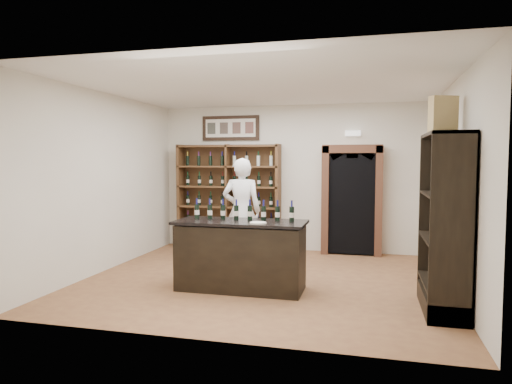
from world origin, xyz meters
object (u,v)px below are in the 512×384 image
at_px(tasting_counter, 241,256).
at_px(shopkeeper, 242,211).
at_px(counter_bottle_0, 197,211).
at_px(side_cabinet, 447,251).
at_px(wine_crate, 443,115).
at_px(wine_shelf, 229,197).

xyz_separation_m(tasting_counter, shopkeeper, (-0.45, 1.64, 0.46)).
height_order(counter_bottle_0, side_cabinet, side_cabinet).
distance_m(counter_bottle_0, side_cabinet, 3.49).
distance_m(tasting_counter, wine_crate, 3.32).
relative_size(wine_shelf, counter_bottle_0, 7.33).
distance_m(tasting_counter, shopkeeper, 1.77).
xyz_separation_m(tasting_counter, wine_crate, (2.69, 0.05, 1.95)).
bearing_deg(tasting_counter, wine_crate, 1.12).
distance_m(counter_bottle_0, shopkeeper, 1.55).
bearing_deg(side_cabinet, shopkeeper, 148.54).
xyz_separation_m(shopkeeper, wine_crate, (3.14, -1.59, 1.49)).
relative_size(side_cabinet, wine_crate, 4.50).
bearing_deg(tasting_counter, counter_bottle_0, 169.87).
bearing_deg(side_cabinet, wine_shelf, 139.79).
relative_size(shopkeeper, wine_crate, 3.91).
height_order(counter_bottle_0, shopkeeper, shopkeeper).
distance_m(side_cabinet, wine_crate, 1.73).
bearing_deg(counter_bottle_0, tasting_counter, -10.13).
bearing_deg(counter_bottle_0, wine_crate, -1.27).
bearing_deg(wine_crate, shopkeeper, 130.32).
distance_m(tasting_counter, counter_bottle_0, 0.95).
relative_size(tasting_counter, wine_crate, 3.85).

